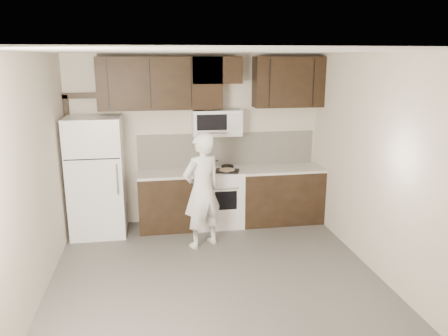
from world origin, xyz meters
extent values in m
plane|color=#595653|center=(0.00, 0.00, 0.00)|extent=(4.50, 4.50, 0.00)
plane|color=beige|center=(0.00, 2.25, 1.35)|extent=(4.00, 0.00, 4.00)
plane|color=white|center=(0.00, 0.00, 2.70)|extent=(4.50, 4.50, 0.00)
cube|color=black|center=(-0.52, 1.94, 0.43)|extent=(0.87, 0.62, 0.87)
cube|color=black|center=(1.34, 1.94, 0.43)|extent=(1.32, 0.62, 0.87)
cube|color=beige|center=(-0.52, 1.94, 0.89)|extent=(0.87, 0.64, 0.04)
cube|color=beige|center=(1.34, 1.94, 0.89)|extent=(1.32, 0.64, 0.04)
cube|color=white|center=(0.30, 1.94, 0.45)|extent=(0.76, 0.62, 0.89)
cube|color=white|center=(0.30, 1.94, 0.90)|extent=(0.76, 0.62, 0.02)
cube|color=black|center=(0.30, 1.63, 0.50)|extent=(0.50, 0.01, 0.30)
cylinder|color=silver|center=(0.30, 1.60, 0.70)|extent=(0.55, 0.02, 0.02)
cylinder|color=black|center=(0.12, 1.79, 0.93)|extent=(0.20, 0.20, 0.03)
cylinder|color=black|center=(0.48, 1.79, 0.93)|extent=(0.20, 0.20, 0.03)
cylinder|color=black|center=(0.12, 2.09, 0.93)|extent=(0.20, 0.20, 0.03)
cylinder|color=black|center=(0.48, 2.09, 0.93)|extent=(0.20, 0.20, 0.03)
cube|color=beige|center=(0.50, 2.24, 1.18)|extent=(2.90, 0.02, 0.54)
cube|color=black|center=(-0.55, 2.08, 2.26)|extent=(1.85, 0.35, 0.78)
cube|color=black|center=(1.45, 2.08, 2.26)|extent=(1.10, 0.35, 0.78)
cube|color=black|center=(0.30, 2.08, 2.45)|extent=(0.76, 0.35, 0.40)
cube|color=white|center=(0.30, 2.06, 1.65)|extent=(0.76, 0.38, 0.40)
cube|color=black|center=(0.20, 1.86, 1.68)|extent=(0.46, 0.01, 0.24)
cube|color=silver|center=(0.56, 1.86, 1.68)|extent=(0.18, 0.01, 0.24)
cylinder|color=silver|center=(0.20, 1.84, 1.52)|extent=(0.46, 0.02, 0.02)
cube|color=white|center=(-1.55, 1.89, 0.90)|extent=(0.80, 0.72, 1.80)
cube|color=black|center=(-1.55, 1.53, 1.25)|extent=(0.77, 0.01, 0.02)
cylinder|color=silver|center=(-1.22, 1.50, 0.95)|extent=(0.03, 0.03, 0.45)
cube|color=black|center=(-1.96, 2.21, 1.05)|extent=(0.08, 0.08, 2.10)
cube|color=black|center=(-1.75, 2.21, 2.08)|extent=(0.50, 0.08, 0.08)
cylinder|color=silver|center=(0.12, 2.09, 0.98)|extent=(0.19, 0.19, 0.15)
sphere|color=black|center=(0.12, 2.09, 1.07)|extent=(0.04, 0.04, 0.04)
cylinder|color=black|center=(0.26, 2.14, 1.01)|extent=(0.18, 0.08, 0.02)
cube|color=black|center=(0.43, 1.82, 0.92)|extent=(0.42, 0.36, 0.02)
cylinder|color=#CCAD88|center=(0.43, 1.82, 0.94)|extent=(0.30, 0.30, 0.02)
imported|color=white|center=(-0.05, 1.16, 0.83)|extent=(0.72, 0.63, 1.66)
camera|label=1|loc=(-0.71, -4.65, 2.64)|focal=35.00mm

